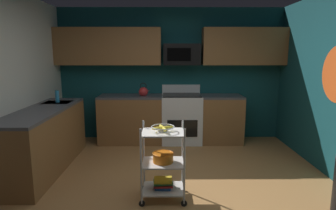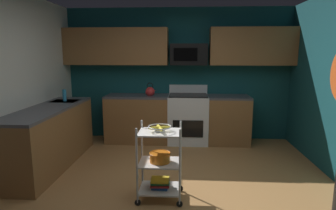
% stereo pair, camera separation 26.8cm
% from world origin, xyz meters
% --- Properties ---
extents(floor, '(4.40, 4.80, 0.04)m').
position_xyz_m(floor, '(0.00, 0.00, -0.02)').
color(floor, '#A87542').
rests_on(floor, ground).
extents(wall_back, '(4.52, 0.06, 2.60)m').
position_xyz_m(wall_back, '(0.00, 2.43, 1.30)').
color(wall_back, '#14474C').
rests_on(wall_back, ground).
extents(counter_run, '(3.58, 2.73, 0.92)m').
position_xyz_m(counter_run, '(-0.84, 1.51, 0.46)').
color(counter_run, brown).
rests_on(counter_run, ground).
extents(oven_range, '(0.76, 0.65, 1.10)m').
position_xyz_m(oven_range, '(0.21, 2.10, 0.48)').
color(oven_range, white).
rests_on(oven_range, ground).
extents(upper_cabinets, '(4.40, 0.33, 0.70)m').
position_xyz_m(upper_cabinets, '(-0.05, 2.23, 1.85)').
color(upper_cabinets, brown).
extents(microwave, '(0.70, 0.39, 0.40)m').
position_xyz_m(microwave, '(0.21, 2.21, 1.70)').
color(microwave, black).
extents(rolling_cart, '(0.55, 0.41, 0.91)m').
position_xyz_m(rolling_cart, '(-0.12, -0.17, 0.45)').
color(rolling_cart, silver).
rests_on(rolling_cart, ground).
extents(fruit_bowl, '(0.27, 0.27, 0.07)m').
position_xyz_m(fruit_bowl, '(-0.12, -0.17, 0.88)').
color(fruit_bowl, silver).
rests_on(fruit_bowl, rolling_cart).
extents(mixing_bowl_large, '(0.25, 0.25, 0.11)m').
position_xyz_m(mixing_bowl_large, '(-0.12, -0.17, 0.52)').
color(mixing_bowl_large, orange).
rests_on(mixing_bowl_large, rolling_cart).
extents(book_stack, '(0.24, 0.19, 0.11)m').
position_xyz_m(book_stack, '(-0.12, -0.17, 0.19)').
color(book_stack, '#1E4C8C').
rests_on(book_stack, rolling_cart).
extents(kettle, '(0.21, 0.18, 0.26)m').
position_xyz_m(kettle, '(-0.52, 2.10, 1.00)').
color(kettle, red).
rests_on(kettle, counter_run).
extents(dish_soap_bottle, '(0.06, 0.06, 0.20)m').
position_xyz_m(dish_soap_bottle, '(-1.89, 1.32, 1.02)').
color(dish_soap_bottle, '#2D8CBF').
rests_on(dish_soap_bottle, counter_run).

